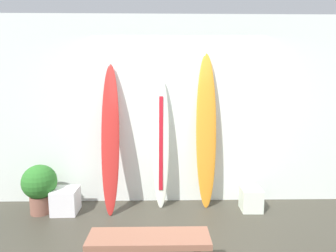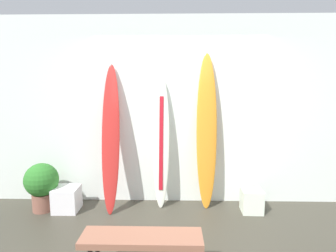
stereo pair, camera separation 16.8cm
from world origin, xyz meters
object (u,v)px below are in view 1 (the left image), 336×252
object	(u,v)px
display_block_left	(66,201)
bench	(149,241)
surfboard_ivory	(161,143)
surfboard_crimson	(110,140)
surfboard_sunset	(206,132)
potted_plant	(40,185)
display_block_center	(251,199)

from	to	relation	value
display_block_left	bench	bearing A→B (deg)	-48.84
surfboard_ivory	display_block_left	xyz separation A→B (m)	(-1.35, -0.22, -0.78)
surfboard_crimson	surfboard_sunset	size ratio (longest dim) A/B	0.93
surfboard_ivory	surfboard_sunset	distance (m)	0.68
surfboard_crimson	display_block_left	size ratio (longest dim) A/B	5.99
potted_plant	surfboard_ivory	bearing A→B (deg)	7.41
display_block_left	bench	size ratio (longest dim) A/B	0.31
surfboard_crimson	surfboard_ivory	distance (m)	0.73
surfboard_sunset	display_block_left	world-z (taller)	surfboard_sunset
surfboard_ivory	display_block_left	world-z (taller)	surfboard_ivory
display_block_left	display_block_center	distance (m)	2.65
display_block_center	surfboard_crimson	bearing A→B (deg)	177.88
surfboard_sunset	display_block_center	size ratio (longest dim) A/B	6.90
surfboard_ivory	potted_plant	size ratio (longest dim) A/B	2.74
bench	surfboard_crimson	bearing A→B (deg)	111.77
display_block_left	bench	distance (m)	1.91
surfboard_ivory	surfboard_sunset	world-z (taller)	surfboard_sunset
surfboard_crimson	potted_plant	distance (m)	1.18
surfboard_sunset	display_block_left	size ratio (longest dim) A/B	6.42
surfboard_crimson	surfboard_sunset	distance (m)	1.38
potted_plant	bench	size ratio (longest dim) A/B	0.62
surfboard_crimson	bench	world-z (taller)	surfboard_crimson
surfboard_ivory	bench	size ratio (longest dim) A/B	1.71
surfboard_crimson	surfboard_ivory	bearing A→B (deg)	9.86
display_block_center	potted_plant	size ratio (longest dim) A/B	0.47
display_block_center	display_block_left	bearing A→B (deg)	-179.48
surfboard_crimson	surfboard_ivory	xyz separation A→B (m)	(0.71, 0.12, -0.08)
display_block_center	bench	bearing A→B (deg)	-133.92
surfboard_crimson	display_block_center	distance (m)	2.19
bench	surfboard_ivory	bearing A→B (deg)	86.44
display_block_center	bench	distance (m)	2.03
potted_plant	bench	world-z (taller)	potted_plant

